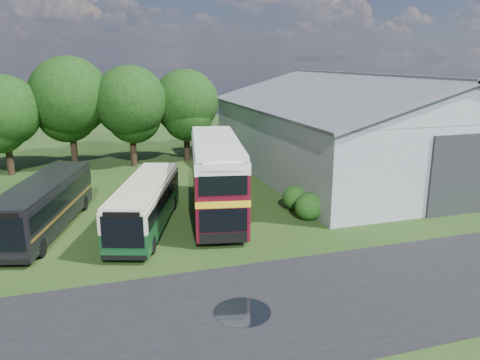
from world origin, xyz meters
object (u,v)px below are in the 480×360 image
object	(u,v)px
storage_shed	(360,122)
bus_maroon_double	(216,177)
bus_green_single	(146,204)
bus_dark_single	(44,205)

from	to	relation	value
storage_shed	bus_maroon_double	world-z (taller)	storage_shed
storage_shed	bus_maroon_double	xyz separation A→B (m)	(-14.44, -7.54, -1.82)
storage_shed	bus_green_single	xyz separation A→B (m)	(-18.85, -8.73, -2.71)
bus_green_single	bus_dark_single	world-z (taller)	bus_dark_single
storage_shed	bus_dark_single	bearing A→B (deg)	-163.10
storage_shed	bus_maroon_double	size ratio (longest dim) A/B	2.20
storage_shed	bus_green_single	distance (m)	20.94
bus_dark_single	storage_shed	bearing A→B (deg)	32.52
bus_maroon_double	storage_shed	bearing A→B (deg)	38.91
bus_maroon_double	bus_green_single	bearing A→B (deg)	-153.67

